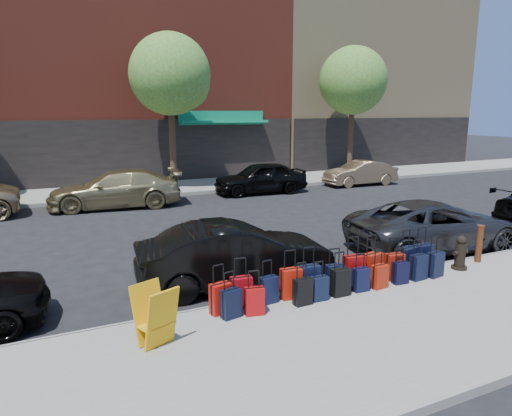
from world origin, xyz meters
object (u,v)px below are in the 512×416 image
tree_right (355,83)px  display_rack (155,316)px  tree_center (173,77)px  bollard (479,243)px  suitcase_front_5 (335,278)px  car_near_2 (434,225)px  car_far_3 (360,173)px  car_far_1 (115,189)px  car_near_1 (236,255)px  car_far_2 (260,178)px  fire_hydrant (460,254)px

tree_right → display_rack: (-15.02, -14.97, -4.78)m
tree_center → bollard: (3.66, -14.30, -4.78)m
suitcase_front_5 → bollard: bearing=10.4°
car_near_2 → car_far_3: 11.45m
car_far_1 → display_rack: bearing=1.7°
car_far_1 → suitcase_front_5: bearing=20.5°
tree_center → tree_right: same height
car_near_1 → car_far_2: bearing=-22.2°
suitcase_front_5 → car_near_1: bearing=146.3°
tree_center → car_far_2: 6.27m
bollard → display_rack: (-8.18, -0.68, 0.00)m
car_near_1 → bollard: bearing=-97.6°
car_near_1 → car_far_1: bearing=12.6°
suitcase_front_5 → bollard: (4.31, 0.05, 0.20)m
car_near_1 → car_near_2: bearing=-81.9°
car_far_1 → car_far_3: (12.54, 0.39, -0.11)m
tree_center → car_far_3: bearing=-15.3°
tree_right → bollard: (-6.84, -14.30, -4.78)m
fire_hydrant → tree_right: bearing=63.7°
tree_center → bollard: bearing=-75.6°
car_far_2 → display_rack: bearing=-28.8°
bollard → car_far_2: (-0.30, 11.81, 0.11)m
fire_hydrant → bollard: (0.84, 0.17, 0.11)m
tree_center → car_near_2: (3.88, -12.65, -4.72)m
bollard → car_near_2: 1.66m
display_rack → car_near_1: size_ratio=0.23×
tree_right → suitcase_front_5: size_ratio=7.96×
tree_right → car_near_1: bearing=-134.8°
tree_center → display_rack: size_ratio=7.43×
tree_center → tree_right: (10.50, 0.00, 0.00)m
tree_center → car_far_2: bearing=-36.5°
tree_center → car_far_1: size_ratio=1.40×
car_far_3 → tree_right: bearing=155.2°
fire_hydrant → car_far_2: (0.54, 11.98, 0.23)m
tree_right → car_far_1: (-13.84, -2.90, -4.66)m
car_near_1 → tree_right: bearing=-38.5°
suitcase_front_5 → car_far_1: bearing=113.0°
tree_center → suitcase_front_5: bearing=-92.6°
display_rack → bollard: bearing=-17.4°
car_far_2 → fire_hydrant: bearing=0.9°
car_far_3 → suitcase_front_5: bearing=-37.0°
tree_center → car_near_2: 14.05m
tree_right → suitcase_front_5: tree_right is taller
suitcase_front_5 → car_near_1: size_ratio=0.21×
fire_hydrant → display_rack: bearing=-174.4°
tree_right → display_rack: tree_right is taller
suitcase_front_5 → car_far_3: size_ratio=0.23×
car_near_2 → car_far_3: car_near_2 is taller
car_far_2 → car_far_3: (5.83, -0.02, -0.10)m
tree_center → tree_right: size_ratio=1.00×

